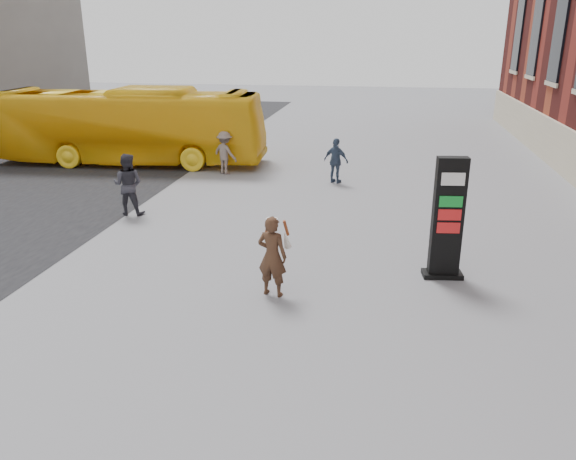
% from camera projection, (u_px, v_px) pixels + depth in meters
% --- Properties ---
extents(ground, '(100.00, 100.00, 0.00)m').
position_uv_depth(ground, '(249.00, 299.00, 11.62)').
color(ground, '#9E9EA3').
extents(info_pylon, '(0.92, 0.54, 2.74)m').
position_uv_depth(info_pylon, '(447.00, 219.00, 12.23)').
color(info_pylon, black).
rests_on(info_pylon, ground).
extents(woman, '(0.74, 0.69, 1.73)m').
position_uv_depth(woman, '(272.00, 255.00, 11.53)').
color(woman, '#432D1A').
rests_on(woman, ground).
extents(bus, '(11.39, 3.40, 3.13)m').
position_uv_depth(bus, '(129.00, 126.00, 23.25)').
color(bus, yellow).
rests_on(bus, road).
extents(pedestrian_a, '(0.94, 0.76, 1.86)m').
position_uv_depth(pedestrian_a, '(128.00, 184.00, 16.77)').
color(pedestrian_a, '#323139').
rests_on(pedestrian_a, ground).
extents(pedestrian_b, '(1.23, 1.02, 1.66)m').
position_uv_depth(pedestrian_b, '(225.00, 153.00, 21.69)').
color(pedestrian_b, gray).
rests_on(pedestrian_b, ground).
extents(pedestrian_c, '(1.04, 0.73, 1.64)m').
position_uv_depth(pedestrian_c, '(336.00, 161.00, 20.38)').
color(pedestrian_c, '#394860').
rests_on(pedestrian_c, ground).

